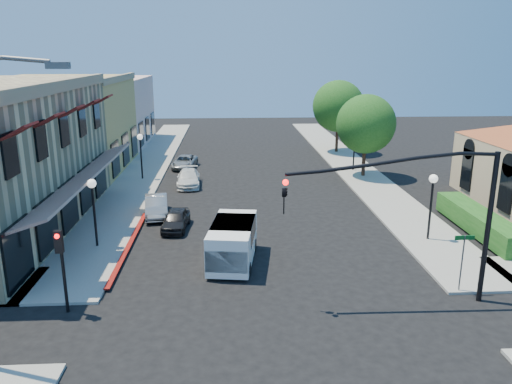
{
  "coord_description": "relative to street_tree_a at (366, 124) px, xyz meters",
  "views": [
    {
      "loc": [
        -1.83,
        -15.87,
        9.46
      ],
      "look_at": [
        -0.44,
        8.69,
        2.6
      ],
      "focal_mm": 35.0,
      "sensor_mm": 36.0,
      "label": 1
    }
  ],
  "objects": [
    {
      "name": "lamppost_right_near",
      "position": [
        -0.3,
        -14.0,
        -1.46
      ],
      "size": [
        0.44,
        0.44,
        3.57
      ],
      "color": "black",
      "rests_on": "ground"
    },
    {
      "name": "street_tree_a",
      "position": [
        0.0,
        0.0,
        0.0
      ],
      "size": [
        4.56,
        4.56,
        6.48
      ],
      "color": "black",
      "rests_on": "ground"
    },
    {
      "name": "lamppost_left_near",
      "position": [
        -17.3,
        -14.0,
        -1.46
      ],
      "size": [
        0.44,
        0.44,
        3.57
      ],
      "color": "black",
      "rests_on": "ground"
    },
    {
      "name": "street_tree_b",
      "position": [
        0.0,
        10.0,
        0.35
      ],
      "size": [
        4.94,
        4.94,
        7.02
      ],
      "color": "black",
      "rests_on": "ground"
    },
    {
      "name": "sidewalk_left",
      "position": [
        -17.55,
        5.0,
        -4.13
      ],
      "size": [
        3.5,
        50.0,
        0.12
      ],
      "primitive_type": "cube",
      "color": "gray",
      "rests_on": "ground"
    },
    {
      "name": "parked_car_b",
      "position": [
        -15.0,
        -9.0,
        -3.58
      ],
      "size": [
        1.8,
        3.86,
        1.22
      ],
      "primitive_type": "imported",
      "rotation": [
        0.0,
        0.0,
        0.14
      ],
      "color": "#999B9E",
      "rests_on": "ground"
    },
    {
      "name": "parked_car_c",
      "position": [
        -13.6,
        -2.0,
        -3.61
      ],
      "size": [
        1.81,
        4.07,
        1.16
      ],
      "primitive_type": "imported",
      "rotation": [
        0.0,
        0.0,
        0.05
      ],
      "color": "silver",
      "rests_on": "ground"
    },
    {
      "name": "curb_red_strip",
      "position": [
        -15.7,
        -14.0,
        -4.19
      ],
      "size": [
        0.25,
        10.0,
        0.06
      ],
      "primitive_type": "cube",
      "color": "maroon",
      "rests_on": "ground"
    },
    {
      "name": "white_van",
      "position": [
        -10.5,
        -16.25,
        -3.08
      ],
      "size": [
        2.45,
        4.55,
        1.92
      ],
      "color": "white",
      "rests_on": "ground"
    },
    {
      "name": "street_name_sign",
      "position": [
        -1.3,
        -19.8,
        -2.5
      ],
      "size": [
        0.8,
        0.06,
        2.5
      ],
      "color": "#595B5E",
      "rests_on": "ground"
    },
    {
      "name": "hedge",
      "position": [
        2.9,
        -13.0,
        -4.19
      ],
      "size": [
        1.4,
        8.0,
        1.1
      ],
      "primitive_type": "cube",
      "color": "#195117",
      "rests_on": "ground"
    },
    {
      "name": "yellow_stucco_building",
      "position": [
        -24.3,
        4.0,
        -0.39
      ],
      "size": [
        10.0,
        12.0,
        7.6
      ],
      "primitive_type": "cube",
      "color": "tan",
      "rests_on": "ground"
    },
    {
      "name": "lamppost_right_far",
      "position": [
        -0.3,
        2.0,
        -1.46
      ],
      "size": [
        0.44,
        0.44,
        3.57
      ],
      "color": "black",
      "rests_on": "ground"
    },
    {
      "name": "secondary_signal",
      "position": [
        -16.8,
        -20.59,
        -1.88
      ],
      "size": [
        0.28,
        0.42,
        3.32
      ],
      "color": "black",
      "rests_on": "ground"
    },
    {
      "name": "signal_mast_arm",
      "position": [
        -2.94,
        -20.5,
        -0.11
      ],
      "size": [
        8.01,
        0.39,
        6.0
      ],
      "color": "black",
      "rests_on": "ground"
    },
    {
      "name": "ground",
      "position": [
        -8.8,
        -22.0,
        -4.19
      ],
      "size": [
        120.0,
        120.0,
        0.0
      ],
      "primitive_type": "plane",
      "color": "black",
      "rests_on": "ground"
    },
    {
      "name": "parked_car_d",
      "position": [
        -14.37,
        4.0,
        -3.67
      ],
      "size": [
        2.2,
        3.99,
        1.06
      ],
      "primitive_type": "imported",
      "rotation": [
        0.0,
        0.0,
        -0.12
      ],
      "color": "#97999B",
      "rests_on": "ground"
    },
    {
      "name": "parked_car_a",
      "position": [
        -13.6,
        -11.42,
        -3.65
      ],
      "size": [
        1.56,
        3.32,
        1.1
      ],
      "primitive_type": "imported",
      "rotation": [
        0.0,
        0.0,
        -0.08
      ],
      "color": "black",
      "rests_on": "ground"
    },
    {
      "name": "lamppost_left_far",
      "position": [
        -17.3,
        0.0,
        -1.46
      ],
      "size": [
        0.44,
        0.44,
        3.57
      ],
      "color": "black",
      "rests_on": "ground"
    },
    {
      "name": "pink_stucco_building",
      "position": [
        -24.3,
        16.0,
        -0.69
      ],
      "size": [
        10.0,
        12.0,
        7.0
      ],
      "primitive_type": "cube",
      "color": "beige",
      "rests_on": "ground"
    },
    {
      "name": "sidewalk_right",
      "position": [
        -0.05,
        5.0,
        -4.13
      ],
      "size": [
        3.5,
        50.0,
        0.12
      ],
      "primitive_type": "cube",
      "color": "gray",
      "rests_on": "ground"
    }
  ]
}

